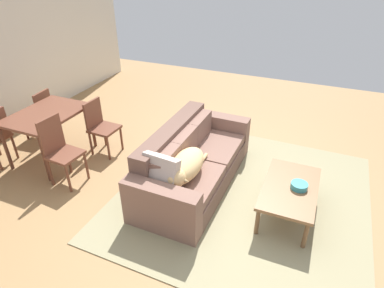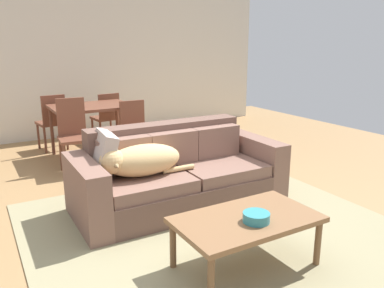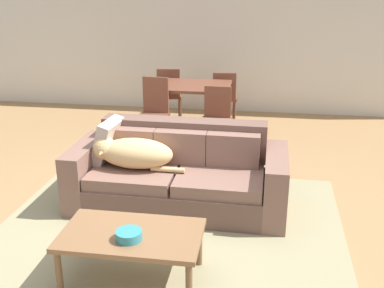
{
  "view_description": "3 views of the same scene",
  "coord_description": "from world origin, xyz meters",
  "views": [
    {
      "loc": [
        -3.17,
        -1.17,
        2.83
      ],
      "look_at": [
        0.25,
        0.26,
        0.61
      ],
      "focal_mm": 30.29,
      "sensor_mm": 36.0,
      "label": 1
    },
    {
      "loc": [
        -1.63,
        -3.19,
        1.69
      ],
      "look_at": [
        0.41,
        0.29,
        0.62
      ],
      "focal_mm": 36.71,
      "sensor_mm": 36.0,
      "label": 2
    },
    {
      "loc": [
        1.02,
        -4.08,
        2.25
      ],
      "look_at": [
        0.36,
        0.21,
        0.69
      ],
      "focal_mm": 43.72,
      "sensor_mm": 36.0,
      "label": 3
    }
  ],
  "objects": [
    {
      "name": "couch",
      "position": [
        0.22,
        0.26,
        0.32
      ],
      "size": [
        2.18,
        0.96,
        0.83
      ],
      "rotation": [
        0.0,
        0.0,
        -0.01
      ],
      "color": "brown",
      "rests_on": "ground"
    },
    {
      "name": "dining_table",
      "position": [
        -0.02,
        2.5,
        0.69
      ],
      "size": [
        1.13,
        0.83,
        0.77
      ],
      "color": "brown",
      "rests_on": "ground"
    },
    {
      "name": "dog_on_left_cushion",
      "position": [
        -0.25,
        0.16,
        0.58
      ],
      "size": [
        0.94,
        0.38,
        0.31
      ],
      "rotation": [
        0.0,
        0.0,
        -0.01
      ],
      "color": "#DBB275",
      "rests_on": "couch"
    },
    {
      "name": "dining_chair_far_left",
      "position": [
        -0.47,
        3.11,
        0.49
      ],
      "size": [
        0.45,
        0.45,
        0.89
      ],
      "rotation": [
        0.0,
        0.0,
        3.26
      ],
      "color": "brown",
      "rests_on": "ground"
    },
    {
      "name": "area_rug",
      "position": [
        0.21,
        -0.49,
        0.01
      ],
      "size": [
        3.27,
        3.18,
        0.01
      ],
      "primitive_type": "cube",
      "rotation": [
        0.0,
        0.0,
        -0.01
      ],
      "color": "gray",
      "rests_on": "ground"
    },
    {
      "name": "dining_chair_far_right",
      "position": [
        0.42,
        3.13,
        0.48
      ],
      "size": [
        0.44,
        0.44,
        0.85
      ],
      "rotation": [
        0.0,
        0.0,
        3.24
      ],
      "color": "brown",
      "rests_on": "ground"
    },
    {
      "name": "back_partition",
      "position": [
        0.0,
        4.0,
        1.35
      ],
      "size": [
        8.0,
        0.12,
        2.7
      ],
      "primitive_type": "cube",
      "color": "beige",
      "rests_on": "ground"
    },
    {
      "name": "throw_pillow_by_left_arm",
      "position": [
        -0.55,
        0.33,
        0.63
      ],
      "size": [
        0.29,
        0.47,
        0.47
      ],
      "primitive_type": "cube",
      "rotation": [
        0.0,
        0.27,
        -0.1
      ],
      "color": "#BBA99D",
      "rests_on": "couch"
    },
    {
      "name": "coffee_table",
      "position": [
        0.09,
        -1.07,
        0.37
      ],
      "size": [
        1.07,
        0.63,
        0.41
      ],
      "color": "brown",
      "rests_on": "ground"
    },
    {
      "name": "bowl_on_coffee_table",
      "position": [
        0.1,
        -1.17,
        0.45
      ],
      "size": [
        0.2,
        0.2,
        0.07
      ],
      "primitive_type": "cylinder",
      "color": "teal",
      "rests_on": "coffee_table"
    },
    {
      "name": "dining_chair_near_left",
      "position": [
        -0.44,
        1.92,
        0.53
      ],
      "size": [
        0.43,
        0.43,
        0.97
      ],
      "rotation": [
        0.0,
        0.0,
        -0.08
      ],
      "color": "brown",
      "rests_on": "ground"
    },
    {
      "name": "ground_plane",
      "position": [
        0.0,
        0.0,
        0.0
      ],
      "size": [
        10.0,
        10.0,
        0.0
      ],
      "primitive_type": "plane",
      "color": "#9D774B"
    },
    {
      "name": "dining_chair_near_right",
      "position": [
        0.42,
        1.9,
        0.48
      ],
      "size": [
        0.42,
        0.42,
        0.87
      ],
      "rotation": [
        0.0,
        0.0,
        -0.04
      ],
      "color": "brown",
      "rests_on": "ground"
    }
  ]
}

